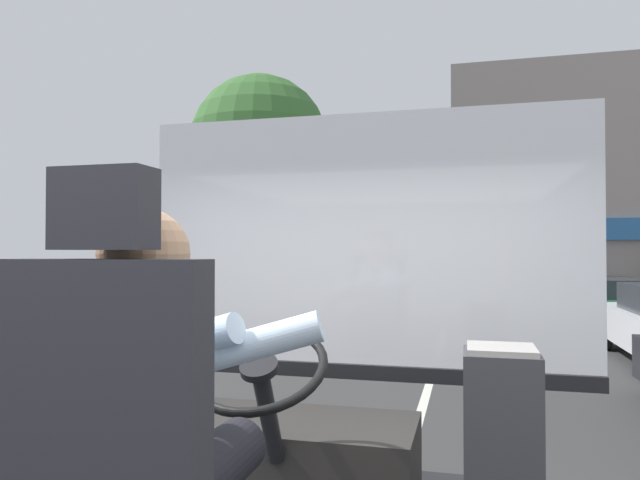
# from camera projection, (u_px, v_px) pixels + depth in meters

# --- Properties ---
(ground) EXTENTS (18.00, 44.00, 0.06)m
(ground) POSITION_uv_depth(u_px,v_px,m) (435.00, 366.00, 10.13)
(ground) COLOR #363636
(bus_driver) EXTENTS (0.78, 0.56, 0.78)m
(bus_driver) POSITION_uv_depth(u_px,v_px,m) (156.00, 405.00, 1.47)
(bus_driver) COLOR black
(bus_driver) RESTS_ON driver_seat
(steering_console) EXTENTS (1.10, 1.01, 0.87)m
(steering_console) POSITION_uv_depth(u_px,v_px,m) (295.00, 459.00, 2.63)
(steering_console) COLOR #282623
(steering_console) RESTS_ON bus_floor
(fare_box) EXTENTS (0.26, 0.26, 0.83)m
(fare_box) POSITION_uv_depth(u_px,v_px,m) (502.00, 463.00, 2.07)
(fare_box) COLOR #333338
(fare_box) RESTS_ON bus_floor
(windshield_panel) EXTENTS (2.50, 0.08, 1.48)m
(windshield_panel) POSITION_uv_depth(u_px,v_px,m) (361.00, 275.00, 3.21)
(windshield_panel) COLOR white
(street_tree) EXTENTS (3.43, 3.43, 6.39)m
(street_tree) POSITION_uv_depth(u_px,v_px,m) (260.00, 145.00, 14.42)
(street_tree) COLOR #4C3828
(street_tree) RESTS_ON ground
(shop_building) EXTENTS (9.90, 5.83, 7.51)m
(shop_building) POSITION_uv_depth(u_px,v_px,m) (613.00, 196.00, 18.45)
(shop_building) COLOR gray
(shop_building) RESTS_ON ground
(parked_car_green) EXTENTS (1.77, 4.27, 1.30)m
(parked_car_green) POSITION_uv_depth(u_px,v_px,m) (608.00, 303.00, 14.91)
(parked_car_green) COLOR #195633
(parked_car_green) RESTS_ON ground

